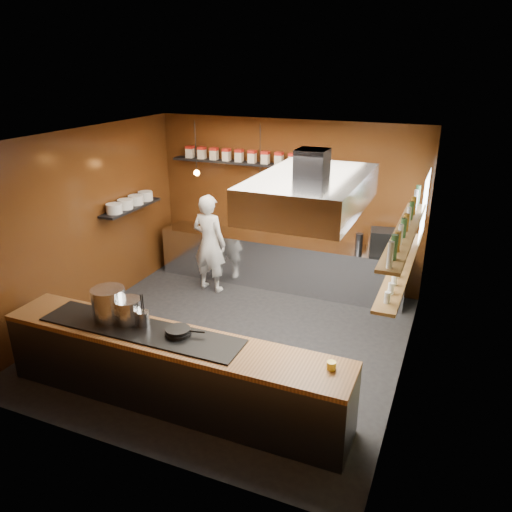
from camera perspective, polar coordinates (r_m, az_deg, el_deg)
The scene contains 26 objects.
floor at distance 7.65m, azimuth -3.07°, elevation -9.51°, with size 5.00×5.00×0.00m, color black.
back_wall at distance 9.21m, azimuth 3.51°, elevation 6.07°, with size 5.00×5.00×0.00m, color #3E190B.
left_wall at distance 8.35m, azimuth -18.97°, elevation 3.32°, with size 5.00×5.00×0.00m, color #3E190B.
right_wall at distance 6.39m, azimuth 17.34°, elevation -1.98°, with size 5.00×5.00×0.00m, color #4D4E2C.
ceiling at distance 6.63m, azimuth -3.59°, elevation 13.32°, with size 5.00×5.00×0.00m, color silver.
window_pane at distance 7.87m, azimuth 18.69°, elevation 5.33°, with size 1.00×1.00×0.00m, color white.
prep_counter at distance 9.25m, azimuth 2.68°, elevation -0.72°, with size 4.60×0.65×0.90m, color silver.
pass_counter at distance 6.23m, azimuth -9.71°, elevation -12.69°, with size 4.40×0.72×0.94m.
tin_shelf at distance 9.25m, azimuth -2.05°, elevation 10.62°, with size 2.60×0.26×0.04m, color black.
plate_shelf at distance 8.98m, azimuth -14.10°, elevation 5.39°, with size 0.30×1.40×0.04m, color black.
bottle_shelf_upper at distance 6.53m, azimuth 16.65°, elevation 2.58°, with size 0.26×2.80×0.04m, color brown.
bottle_shelf_lower at distance 6.69m, azimuth 16.23°, elevation -1.23°, with size 0.26×2.80×0.04m, color brown.
extractor_hood at distance 5.90m, azimuth 6.29°, elevation 7.31°, with size 1.20×2.00×0.72m.
pendant_left at distance 8.90m, azimuth -6.81°, elevation 9.75°, with size 0.10×0.10×0.95m.
pendant_right at distance 8.39m, azimuth 0.46°, elevation 9.18°, with size 0.10×0.10×0.95m.
storage_tins at distance 9.16m, azimuth -1.19°, elevation 11.36°, with size 2.43×0.13×0.22m.
plate_stacks at distance 8.95m, azimuth -14.16°, elevation 6.01°, with size 0.26×1.16×0.16m.
bottles at distance 6.49m, azimuth 16.78°, elevation 3.75°, with size 0.06×2.66×0.24m.
wine_glasses at distance 6.66m, azimuth 16.31°, elevation -0.55°, with size 0.07×2.37×0.13m.
stockpot_large at distance 6.43m, azimuth -16.45°, elevation -5.24°, with size 0.41×0.41×0.40m, color silver.
stockpot_small at distance 6.29m, azimuth -14.37°, elevation -6.09°, with size 0.33×0.33×0.31m, color #B9BBC0.
utensil_crock at distance 6.20m, azimuth -12.74°, elevation -7.00°, with size 0.15×0.15×0.19m, color #B3B5BA.
frying_pan at distance 5.96m, azimuth -8.88°, elevation -8.52°, with size 0.48×0.31×0.08m.
butter_jar at distance 5.38m, azimuth 8.62°, elevation -12.27°, with size 0.10×0.10×0.09m, color yellow.
espresso_machine at distance 8.61m, azimuth 14.28°, elevation 1.58°, with size 0.41×0.39×0.41m, color black.
chef at distance 8.94m, azimuth -5.36°, elevation 1.46°, with size 0.65×0.43×1.79m, color silver.
Camera 1 is at (2.90, -5.89, 3.93)m, focal length 35.00 mm.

